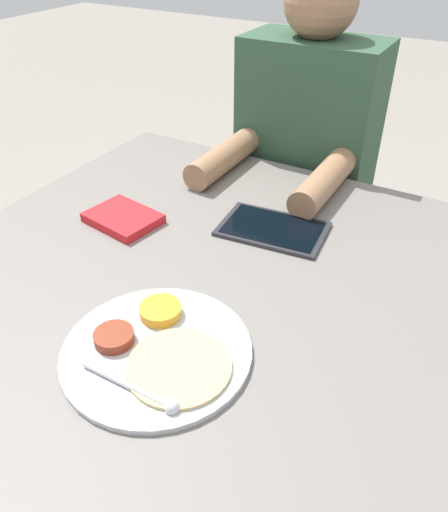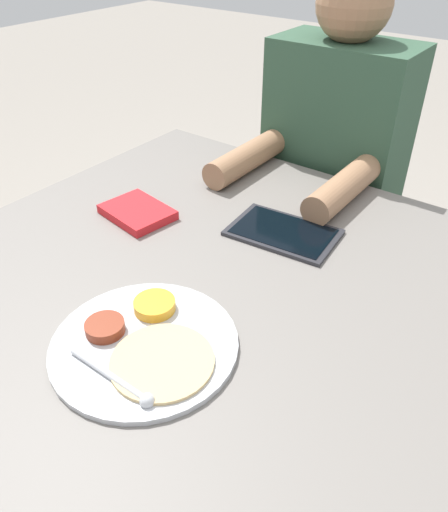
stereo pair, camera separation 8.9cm
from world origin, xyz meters
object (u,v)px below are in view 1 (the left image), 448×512
red_notebook (123,219)px  tablet_device (273,229)px  thali_tray (157,350)px  person_diner (300,202)px

red_notebook → tablet_device: size_ratio=0.71×
thali_tray → person_diner: 0.87m
red_notebook → tablet_device: red_notebook is taller
tablet_device → red_notebook: bearing=-156.4°
thali_tray → red_notebook: 0.41m
thali_tray → tablet_device: thali_tray is taller
thali_tray → person_diner: (-0.10, 0.85, -0.18)m
tablet_device → person_diner: (-0.10, 0.43, -0.18)m
red_notebook → tablet_device: bearing=23.6°
red_notebook → person_diner: 0.63m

